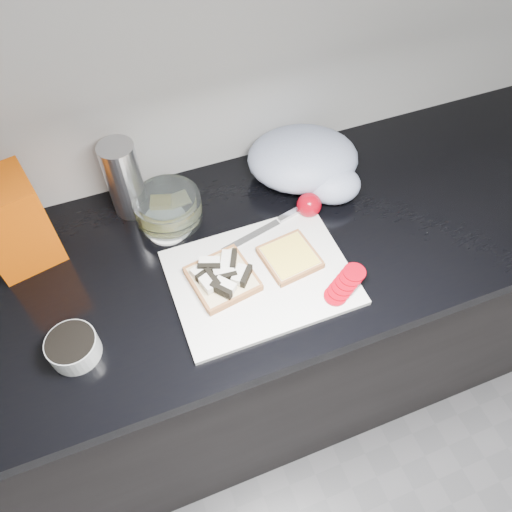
{
  "coord_description": "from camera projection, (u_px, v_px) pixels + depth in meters",
  "views": [
    {
      "loc": [
        -0.15,
        0.51,
        1.84
      ],
      "look_at": [
        0.09,
        1.13,
        0.95
      ],
      "focal_mm": 35.0,
      "sensor_mm": 36.0,
      "label": 1
    }
  ],
  "objects": [
    {
      "name": "whole_tomatoes",
      "position": [
        309.0,
        205.0,
        1.23
      ],
      "size": [
        0.06,
        0.06,
        0.06
      ],
      "rotation": [
        0.0,
        0.0,
        0.43
      ],
      "color": "#940310",
      "rests_on": "countertop"
    },
    {
      "name": "knife",
      "position": [
        275.0,
        223.0,
        1.21
      ],
      "size": [
        0.23,
        0.07,
        0.01
      ],
      "rotation": [
        0.0,
        0.0,
        0.24
      ],
      "color": "#BABABE",
      "rests_on": "cutting_board"
    },
    {
      "name": "bread_right",
      "position": [
        290.0,
        257.0,
        1.14
      ],
      "size": [
        0.14,
        0.14,
        0.02
      ],
      "rotation": [
        0.0,
        0.0,
        0.13
      ],
      "color": "beige",
      "rests_on": "cutting_board"
    },
    {
      "name": "tomato_slices",
      "position": [
        345.0,
        284.0,
        1.1
      ],
      "size": [
        0.12,
        0.09,
        0.03
      ],
      "rotation": [
        0.0,
        0.0,
        0.0
      ],
      "color": "#940310",
      "rests_on": "cutting_board"
    },
    {
      "name": "countertop",
      "position": [
        211.0,
        262.0,
        1.19
      ],
      "size": [
        3.5,
        0.64,
        0.04
      ],
      "primitive_type": "cube",
      "color": "black",
      "rests_on": "base_cabinet"
    },
    {
      "name": "grocery_bag",
      "position": [
        307.0,
        162.0,
        1.28
      ],
      "size": [
        0.34,
        0.32,
        0.13
      ],
      "rotation": [
        0.0,
        0.0,
        -0.3
      ],
      "color": "#AAB5D1",
      "rests_on": "countertop"
    },
    {
      "name": "seed_tub",
      "position": [
        73.0,
        347.0,
        1.0
      ],
      "size": [
        0.1,
        0.1,
        0.05
      ],
      "color": "#A6ABAB",
      "rests_on": "countertop"
    },
    {
      "name": "bread_bag",
      "position": [
        12.0,
        223.0,
        1.09
      ],
      "size": [
        0.17,
        0.16,
        0.22
      ],
      "primitive_type": "cube",
      "rotation": [
        0.0,
        0.0,
        0.22
      ],
      "color": "#EE4A03",
      "rests_on": "countertop"
    },
    {
      "name": "tub_lid",
      "position": [
        168.0,
        229.0,
        1.22
      ],
      "size": [
        0.12,
        0.12,
        0.01
      ],
      "primitive_type": "cylinder",
      "rotation": [
        0.0,
        0.0,
        0.27
      ],
      "color": "white",
      "rests_on": "countertop"
    },
    {
      "name": "base_cabinet",
      "position": [
        222.0,
        347.0,
        1.55
      ],
      "size": [
        3.5,
        0.6,
        0.86
      ],
      "primitive_type": "cube",
      "color": "black",
      "rests_on": "ground"
    },
    {
      "name": "cutting_board",
      "position": [
        261.0,
        278.0,
        1.13
      ],
      "size": [
        0.4,
        0.3,
        0.01
      ],
      "primitive_type": "cube",
      "color": "silver",
      "rests_on": "countertop"
    },
    {
      "name": "bread_left",
      "position": [
        222.0,
        277.0,
        1.1
      ],
      "size": [
        0.16,
        0.16,
        0.04
      ],
      "rotation": [
        0.0,
        0.0,
        0.16
      ],
      "color": "beige",
      "rests_on": "cutting_board"
    },
    {
      "name": "steel_canister",
      "position": [
        124.0,
        179.0,
        1.18
      ],
      "size": [
        0.08,
        0.08,
        0.2
      ],
      "primitive_type": "cylinder",
      "color": "silver",
      "rests_on": "countertop"
    },
    {
      "name": "glass_bowl",
      "position": [
        168.0,
        208.0,
        1.22
      ],
      "size": [
        0.16,
        0.16,
        0.07
      ],
      "rotation": [
        0.0,
        0.0,
        -0.3
      ],
      "color": "silver",
      "rests_on": "countertop"
    }
  ]
}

